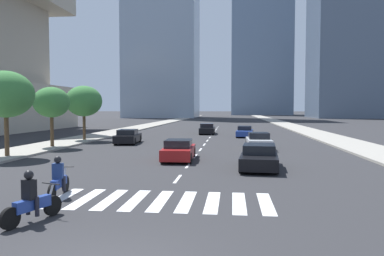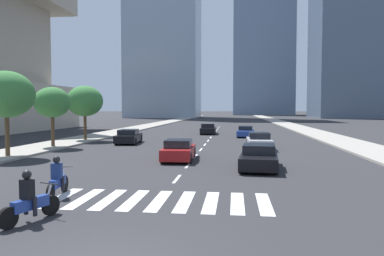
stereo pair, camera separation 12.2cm
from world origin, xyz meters
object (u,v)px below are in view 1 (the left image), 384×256
object	(u,v)px
motorcycle_third	(59,181)
street_tree_third	(84,101)
sedan_silver_5	(259,141)
street_tree_second	(51,102)
sedan_blue_2	(245,132)
street_tree_nearest	(6,94)
motorcycle_lead	(32,202)
sedan_red_3	(179,150)
sedan_black_1	(128,137)
sedan_black_0	(259,157)
sedan_black_4	(207,129)

from	to	relation	value
motorcycle_third	street_tree_third	xyz separation A→B (m)	(-8.21, 22.17, 3.32)
sedan_silver_5	street_tree_second	size ratio (longest dim) A/B	0.91
sedan_blue_2	street_tree_nearest	bearing A→B (deg)	-33.92
motorcycle_lead	sedan_blue_2	size ratio (longest dim) A/B	0.41
motorcycle_lead	sedan_red_3	size ratio (longest dim) A/B	0.45
motorcycle_lead	sedan_black_1	bearing A→B (deg)	29.13
sedan_black_0	street_tree_second	distance (m)	18.25
motorcycle_lead	street_tree_third	xyz separation A→B (m)	(-8.88, 25.16, 3.32)
motorcycle_lead	sedan_black_4	bearing A→B (deg)	15.72
motorcycle_lead	sedan_silver_5	distance (m)	21.34
motorcycle_third	sedan_black_0	bearing A→B (deg)	-55.76
street_tree_nearest	street_tree_third	distance (m)	12.54
motorcycle_third	sedan_black_0	distance (m)	10.54
sedan_red_3	street_tree_second	size ratio (longest dim) A/B	0.91
sedan_black_0	sedan_black_4	xyz separation A→B (m)	(-4.56, 26.22, 0.03)
motorcycle_lead	sedan_black_4	distance (m)	36.50
sedan_red_3	street_tree_third	size ratio (longest dim) A/B	0.83
street_tree_second	sedan_silver_5	bearing A→B (deg)	4.42
sedan_black_4	street_tree_second	distance (m)	21.30
motorcycle_lead	sedan_black_0	bearing A→B (deg)	-14.93
sedan_silver_5	street_tree_nearest	xyz separation A→B (m)	(-16.54, -7.30, 3.50)
motorcycle_lead	street_tree_third	distance (m)	26.88
motorcycle_third	sedan_black_4	bearing A→B (deg)	-14.28
sedan_blue_2	street_tree_nearest	distance (m)	25.58
street_tree_nearest	sedan_silver_5	bearing A→B (deg)	23.81
street_tree_second	sedan_blue_2	bearing A→B (deg)	40.91
sedan_black_4	sedan_black_1	bearing A→B (deg)	153.24
sedan_red_3	sedan_black_4	world-z (taller)	sedan_black_4
sedan_red_3	street_tree_third	xyz separation A→B (m)	(-11.16, 12.25, 3.31)
motorcycle_third	motorcycle_lead	bearing A→B (deg)	-176.31
street_tree_nearest	street_tree_third	size ratio (longest dim) A/B	1.04
sedan_silver_5	street_tree_third	distance (m)	17.66
motorcycle_lead	street_tree_nearest	xyz separation A→B (m)	(-8.88, 12.62, 3.51)
sedan_red_3	motorcycle_lead	bearing A→B (deg)	168.36
sedan_black_0	sedan_silver_5	bearing A→B (deg)	-179.13
motorcycle_lead	sedan_black_0	size ratio (longest dim) A/B	0.42
sedan_blue_2	sedan_silver_5	xyz separation A→B (m)	(0.68, -12.46, 0.03)
sedan_red_3	sedan_silver_5	bearing A→B (deg)	-39.08
motorcycle_lead	motorcycle_third	size ratio (longest dim) A/B	0.90
sedan_silver_5	street_tree_second	xyz separation A→B (m)	(-16.54, -1.28, 3.08)
sedan_black_4	street_tree_third	size ratio (longest dim) A/B	0.90
motorcycle_third	sedan_black_4	size ratio (longest dim) A/B	0.46
street_tree_third	sedan_silver_5	bearing A→B (deg)	-17.58
sedan_blue_2	motorcycle_third	bearing A→B (deg)	-9.77
motorcycle_lead	sedan_black_0	distance (m)	12.38
sedan_black_0	street_tree_third	bearing A→B (deg)	-128.54
motorcycle_lead	sedan_black_4	world-z (taller)	motorcycle_lead
sedan_blue_2	sedan_black_1	bearing A→B (deg)	-44.96
sedan_black_1	sedan_black_4	xyz separation A→B (m)	(6.35, 13.25, 0.02)
motorcycle_third	sedan_black_1	world-z (taller)	motorcycle_third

